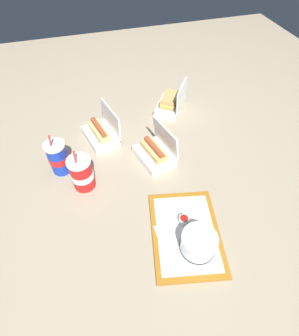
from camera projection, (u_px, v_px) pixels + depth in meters
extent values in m
plane|color=gray|center=(145.00, 169.00, 1.23)|extent=(3.20, 3.20, 0.00)
cube|color=#A56619|center=(186.00, 233.00, 1.01)|extent=(0.42, 0.33, 0.01)
cube|color=white|center=(186.00, 232.00, 1.01)|extent=(0.36, 0.28, 0.00)
cylinder|color=black|center=(197.00, 247.00, 0.97)|extent=(0.13, 0.13, 0.01)
cylinder|color=#512D19|center=(198.00, 243.00, 0.94)|extent=(0.10, 0.10, 0.05)
cylinder|color=silver|center=(199.00, 242.00, 0.94)|extent=(0.13, 0.13, 0.07)
cylinder|color=white|center=(184.00, 220.00, 1.03)|extent=(0.04, 0.04, 0.02)
cylinder|color=#9E140F|center=(184.00, 218.00, 1.02)|extent=(0.03, 0.03, 0.01)
cube|color=white|center=(169.00, 234.00, 1.00)|extent=(0.10, 0.10, 0.00)
cube|color=white|center=(200.00, 225.00, 1.02)|extent=(0.09, 0.08, 0.00)
cube|color=white|center=(100.00, 136.00, 1.35)|extent=(0.23, 0.18, 0.04)
cube|color=white|center=(111.00, 119.00, 1.31)|extent=(0.20, 0.06, 0.13)
cube|color=#DBB770|center=(99.00, 131.00, 1.33)|extent=(0.17, 0.10, 0.03)
cylinder|color=#9E4728|center=(99.00, 127.00, 1.31)|extent=(0.15, 0.06, 0.03)
cylinder|color=yellow|center=(98.00, 126.00, 1.30)|extent=(0.13, 0.04, 0.01)
cube|color=white|center=(169.00, 107.00, 1.52)|extent=(0.23, 0.22, 0.04)
cube|color=white|center=(182.00, 96.00, 1.44)|extent=(0.16, 0.12, 0.13)
cube|color=tan|center=(170.00, 102.00, 1.50)|extent=(0.15, 0.14, 0.02)
cube|color=#E5C651|center=(170.00, 100.00, 1.48)|extent=(0.16, 0.14, 0.01)
cube|color=tan|center=(170.00, 97.00, 1.47)|extent=(0.15, 0.14, 0.02)
cube|color=white|center=(154.00, 156.00, 1.26)|extent=(0.22, 0.18, 0.04)
cube|color=white|center=(166.00, 138.00, 1.22)|extent=(0.19, 0.08, 0.14)
cube|color=tan|center=(154.00, 151.00, 1.23)|extent=(0.16, 0.10, 0.03)
cylinder|color=#9E4728|center=(154.00, 147.00, 1.22)|extent=(0.15, 0.06, 0.03)
cylinder|color=yellow|center=(154.00, 146.00, 1.21)|extent=(0.12, 0.04, 0.01)
cylinder|color=red|center=(82.00, 174.00, 1.12)|extent=(0.09, 0.09, 0.15)
cylinder|color=white|center=(82.00, 174.00, 1.12)|extent=(0.10, 0.10, 0.03)
cylinder|color=white|center=(78.00, 161.00, 1.06)|extent=(0.10, 0.10, 0.01)
cylinder|color=red|center=(75.00, 157.00, 1.02)|extent=(0.01, 0.01, 0.06)
cylinder|color=#1938B7|center=(59.00, 158.00, 1.17)|extent=(0.09, 0.09, 0.15)
cylinder|color=red|center=(59.00, 158.00, 1.17)|extent=(0.09, 0.09, 0.03)
cylinder|color=white|center=(54.00, 145.00, 1.11)|extent=(0.09, 0.09, 0.01)
cylinder|color=red|center=(50.00, 141.00, 1.08)|extent=(0.01, 0.02, 0.06)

